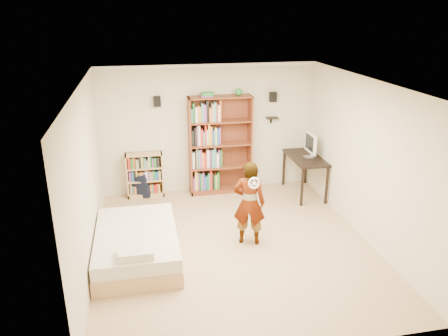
# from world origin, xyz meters

# --- Properties ---
(ground) EXTENTS (4.50, 5.00, 0.01)m
(ground) POSITION_xyz_m (0.00, 0.00, 0.00)
(ground) COLOR tan
(ground) RESTS_ON ground
(room_shell) EXTENTS (4.52, 5.02, 2.71)m
(room_shell) POSITION_xyz_m (0.00, 0.00, 1.76)
(room_shell) COLOR beige
(room_shell) RESTS_ON ground
(crown_molding) EXTENTS (4.50, 5.00, 0.06)m
(crown_molding) POSITION_xyz_m (0.00, 0.00, 2.67)
(crown_molding) COLOR white
(crown_molding) RESTS_ON room_shell
(speaker_left) EXTENTS (0.14, 0.12, 0.20)m
(speaker_left) POSITION_xyz_m (-1.05, 2.40, 2.00)
(speaker_left) COLOR black
(speaker_left) RESTS_ON room_shell
(speaker_right) EXTENTS (0.14, 0.12, 0.20)m
(speaker_right) POSITION_xyz_m (1.35, 2.40, 2.00)
(speaker_right) COLOR black
(speaker_right) RESTS_ON room_shell
(wall_shelf) EXTENTS (0.25, 0.16, 0.02)m
(wall_shelf) POSITION_xyz_m (1.35, 2.41, 1.55)
(wall_shelf) COLOR black
(wall_shelf) RESTS_ON room_shell
(tall_bookshelf) EXTENTS (1.31, 0.38, 2.07)m
(tall_bookshelf) POSITION_xyz_m (0.21, 2.31, 1.04)
(tall_bookshelf) COLOR brown
(tall_bookshelf) RESTS_ON ground
(low_bookshelf) EXTENTS (0.75, 0.28, 0.94)m
(low_bookshelf) POSITION_xyz_m (-1.39, 2.36, 0.47)
(low_bookshelf) COLOR tan
(low_bookshelf) RESTS_ON ground
(computer_desk) EXTENTS (0.61, 1.22, 0.83)m
(computer_desk) POSITION_xyz_m (1.92, 1.82, 0.42)
(computer_desk) COLOR black
(computer_desk) RESTS_ON ground
(imac) EXTENTS (0.19, 0.52, 0.51)m
(imac) POSITION_xyz_m (1.98, 1.79, 1.09)
(imac) COLOR white
(imac) RESTS_ON computer_desk
(daybed) EXTENTS (1.28, 1.97, 0.58)m
(daybed) POSITION_xyz_m (-1.59, -0.07, 0.29)
(daybed) COLOR silver
(daybed) RESTS_ON ground
(person) EXTENTS (0.61, 0.50, 1.45)m
(person) POSITION_xyz_m (0.26, 0.05, 0.73)
(person) COLOR black
(person) RESTS_ON ground
(wii_wheel) EXTENTS (0.19, 0.07, 0.19)m
(wii_wheel) POSITION_xyz_m (0.26, -0.22, 1.19)
(wii_wheel) COLOR white
(wii_wheel) RESTS_ON person
(navy_bag) EXTENTS (0.44, 0.37, 0.50)m
(navy_bag) POSITION_xyz_m (-1.48, 2.33, 0.25)
(navy_bag) COLOR black
(navy_bag) RESTS_ON ground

